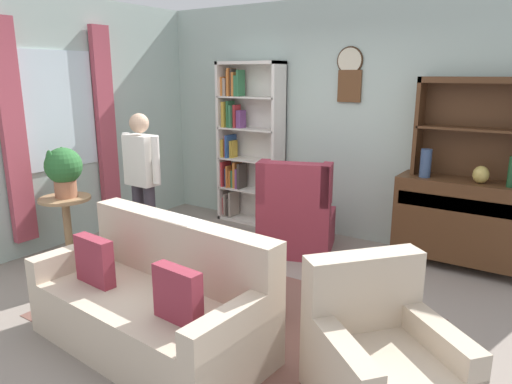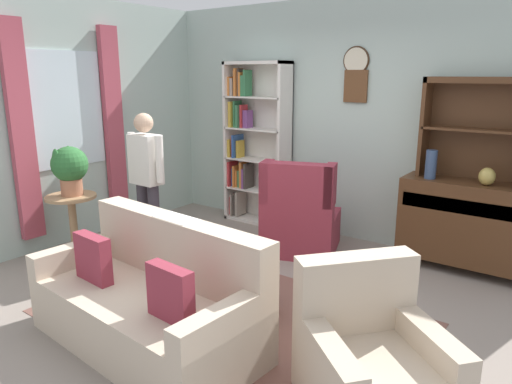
% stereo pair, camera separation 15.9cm
% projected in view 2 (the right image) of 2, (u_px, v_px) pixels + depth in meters
% --- Properties ---
extents(ground_plane, '(5.40, 4.60, 0.02)m').
position_uv_depth(ground_plane, '(234.00, 298.00, 4.22)').
color(ground_plane, gray).
extents(wall_back, '(5.00, 0.09, 2.80)m').
position_uv_depth(wall_back, '(346.00, 121.00, 5.54)').
color(wall_back, '#ADC1B7').
rests_on(wall_back, ground_plane).
extents(wall_left, '(0.16, 4.20, 2.80)m').
position_uv_depth(wall_left, '(60.00, 124.00, 5.32)').
color(wall_left, '#ADC1B7').
rests_on(wall_left, ground_plane).
extents(area_rug, '(2.97, 1.90, 0.01)m').
position_uv_depth(area_rug, '(230.00, 317.00, 3.86)').
color(area_rug, brown).
rests_on(area_rug, ground_plane).
extents(bookshelf, '(0.90, 0.30, 2.10)m').
position_uv_depth(bookshelf, '(252.00, 144.00, 6.18)').
color(bookshelf, silver).
rests_on(bookshelf, ground_plane).
extents(sideboard, '(1.30, 0.45, 0.92)m').
position_uv_depth(sideboard, '(468.00, 222.00, 4.68)').
color(sideboard, '#4C2D19').
rests_on(sideboard, ground_plane).
extents(sideboard_hutch, '(1.10, 0.26, 1.00)m').
position_uv_depth(sideboard_hutch, '(483.00, 115.00, 4.51)').
color(sideboard_hutch, '#4C2D19').
rests_on(sideboard_hutch, sideboard).
extents(vase_tall, '(0.11, 0.11, 0.29)m').
position_uv_depth(vase_tall, '(431.00, 164.00, 4.71)').
color(vase_tall, '#33476B').
rests_on(vase_tall, sideboard).
extents(vase_round, '(0.15, 0.15, 0.17)m').
position_uv_depth(vase_round, '(487.00, 177.00, 4.44)').
color(vase_round, tan).
rests_on(vase_round, sideboard).
extents(couch_floral, '(1.86, 0.98, 0.90)m').
position_uv_depth(couch_floral, '(151.00, 303.00, 3.45)').
color(couch_floral, beige).
rests_on(couch_floral, ground_plane).
extents(armchair_floral, '(1.08, 1.08, 0.88)m').
position_uv_depth(armchair_floral, '(371.00, 366.00, 2.75)').
color(armchair_floral, beige).
rests_on(armchair_floral, ground_plane).
extents(wingback_chair, '(1.00, 1.01, 1.05)m').
position_uv_depth(wingback_chair, '(300.00, 219.00, 5.20)').
color(wingback_chair, maroon).
rests_on(wingback_chair, ground_plane).
extents(plant_stand, '(0.52, 0.52, 0.70)m').
position_uv_depth(plant_stand, '(73.00, 220.00, 5.01)').
color(plant_stand, '#A87F56').
rests_on(plant_stand, ground_plane).
extents(potted_plant_large, '(0.37, 0.37, 0.52)m').
position_uv_depth(potted_plant_large, '(69.00, 167.00, 4.89)').
color(potted_plant_large, '#AD6B4C').
rests_on(potted_plant_large, plant_stand).
extents(potted_plant_small, '(0.22, 0.22, 0.30)m').
position_uv_depth(potted_plant_small, '(105.00, 248.00, 4.92)').
color(potted_plant_small, beige).
rests_on(potted_plant_small, ground_plane).
extents(person_reading, '(0.52, 0.21, 1.56)m').
position_uv_depth(person_reading, '(147.00, 176.00, 4.94)').
color(person_reading, '#38333D').
rests_on(person_reading, ground_plane).
extents(coffee_table, '(0.80, 0.50, 0.42)m').
position_uv_depth(coffee_table, '(224.00, 269.00, 3.96)').
color(coffee_table, '#4C2D19').
rests_on(coffee_table, ground_plane).
extents(book_stack, '(0.20, 0.16, 0.07)m').
position_uv_depth(book_stack, '(230.00, 263.00, 3.80)').
color(book_stack, gray).
rests_on(book_stack, coffee_table).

